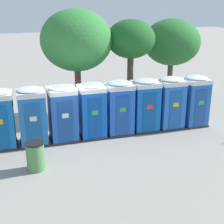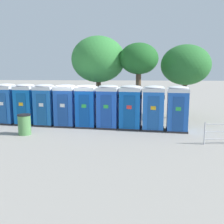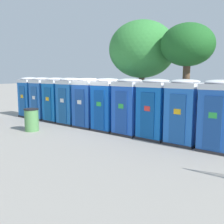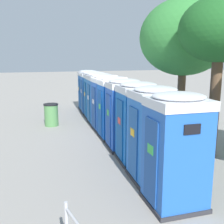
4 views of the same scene
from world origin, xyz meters
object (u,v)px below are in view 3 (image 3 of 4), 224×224
object	(u,v)px
portapotty_6	(129,106)
portapotty_9	(218,115)
portapotty_3	(70,101)
street_tree_1	(142,50)
portapotty_2	(56,99)
portapotty_8	(184,112)
portapotty_5	(107,104)
trash_can	(32,120)
street_tree_0	(187,46)
portapotty_0	(30,97)
portapotty_7	(155,109)
portapotty_4	(87,103)
portapotty_1	(42,98)

from	to	relation	value
portapotty_6	portapotty_9	world-z (taller)	same
portapotty_6	portapotty_9	size ratio (longest dim) A/B	1.00
portapotty_3	street_tree_1	size ratio (longest dim) A/B	0.45
portapotty_2	portapotty_8	world-z (taller)	same
portapotty_2	portapotty_9	xyz separation A→B (m)	(9.13, -1.20, 0.00)
portapotty_5	trash_can	xyz separation A→B (m)	(-3.00, -2.07, -0.73)
portapotty_6	street_tree_0	distance (m)	4.09
portapotty_0	portapotty_7	world-z (taller)	same
portapotty_3	portapotty_8	size ratio (longest dim) A/B	1.00
portapotty_5	trash_can	size ratio (longest dim) A/B	2.33
portapotty_4	portapotty_6	size ratio (longest dim) A/B	1.00
portapotty_4	portapotty_0	bearing A→B (deg)	172.23
portapotty_5	portapotty_9	xyz separation A→B (m)	(5.21, -0.69, 0.00)
portapotty_1	portapotty_2	distance (m)	1.31
portapotty_0	portapotty_8	bearing A→B (deg)	-7.24
street_tree_0	portapotty_8	bearing A→B (deg)	-73.65
street_tree_0	portapotty_2	bearing A→B (deg)	-165.90
portapotty_0	portapotty_1	distance (m)	1.32
portapotty_4	portapotty_6	xyz separation A→B (m)	(2.61, -0.29, -0.00)
portapotty_7	portapotty_5	bearing A→B (deg)	174.09
portapotty_7	portapotty_8	bearing A→B (deg)	-8.54
portapotty_0	trash_can	xyz separation A→B (m)	(3.52, -2.93, -0.73)
portapotty_0	street_tree_0	world-z (taller)	street_tree_0
street_tree_1	trash_can	size ratio (longest dim) A/B	5.20
trash_can	portapotty_3	bearing A→B (deg)	80.81
portapotty_8	portapotty_0	bearing A→B (deg)	172.76
portapotty_6	portapotty_0	bearing A→B (deg)	172.74
street_tree_1	portapotty_3	bearing A→B (deg)	-137.75
portapotty_5	portapotty_7	distance (m)	2.63
portapotty_3	portapotty_5	xyz separation A→B (m)	(2.61, -0.31, 0.00)
portapotty_0	portapotty_6	distance (m)	7.89
street_tree_0	portapotty_9	bearing A→B (deg)	-54.70
trash_can	portapotty_0	bearing A→B (deg)	140.25
portapotty_5	street_tree_1	xyz separation A→B (m)	(0.35, 3.00, 2.79)
portapotty_2	street_tree_0	size ratio (longest dim) A/B	0.49
portapotty_6	portapotty_8	world-z (taller)	same
portapotty_3	portapotty_5	bearing A→B (deg)	-6.76
portapotty_5	portapotty_6	xyz separation A→B (m)	(1.31, -0.14, -0.00)
portapotty_2	portapotty_8	distance (m)	7.89
portapotty_1	portapotty_3	bearing A→B (deg)	-7.88
trash_can	portapotty_6	bearing A→B (deg)	24.17
portapotty_3	street_tree_0	distance (m)	6.65
portapotty_6	street_tree_1	bearing A→B (deg)	106.88
portapotty_2	portapotty_3	bearing A→B (deg)	-8.72
portapotty_2	portapotty_6	distance (m)	5.26
portapotty_7	trash_can	xyz separation A→B (m)	(-5.61, -1.80, -0.73)
portapotty_0	trash_can	world-z (taller)	portapotty_0
portapotty_0	street_tree_1	xyz separation A→B (m)	(6.87, 2.14, 2.79)
portapotty_0	street_tree_0	distance (m)	10.12
portapotty_1	street_tree_1	bearing A→B (deg)	22.73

